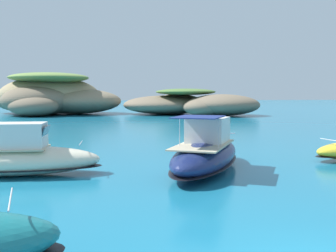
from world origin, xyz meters
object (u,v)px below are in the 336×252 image
object	(u,v)px
motorboat_navy	(206,153)
islet_large	(49,98)
islet_small	(187,104)
motorboat_cream	(12,158)

from	to	relation	value
motorboat_navy	islet_large	bearing A→B (deg)	104.22
islet_small	islet_large	bearing A→B (deg)	163.20
islet_large	motorboat_navy	world-z (taller)	islet_large
islet_small	motorboat_navy	bearing A→B (deg)	-101.47
islet_small	motorboat_cream	distance (m)	50.87
islet_small	motorboat_navy	xyz separation A→B (m)	(-9.68, -47.69, -0.98)
islet_large	motorboat_cream	xyz separation A→B (m)	(5.17, -54.53, -2.11)
islet_small	motorboat_cream	xyz separation A→B (m)	(-18.40, -47.41, -1.03)
motorboat_cream	motorboat_navy	distance (m)	8.73
islet_large	motorboat_navy	bearing A→B (deg)	-75.78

